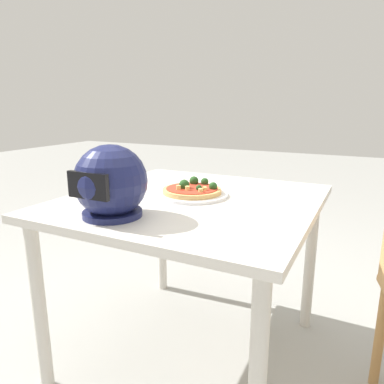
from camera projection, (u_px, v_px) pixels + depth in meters
The scene contains 5 objects.
ground_plane at pixel (192, 351), 1.59m from camera, with size 14.00×14.00×0.00m, color #9E9E99.
dining_table at pixel (192, 218), 1.45m from camera, with size 0.95×0.98×0.71m.
pizza_plate at pixel (192, 194), 1.46m from camera, with size 0.29×0.29×0.01m, color white.
pizza at pixel (193, 189), 1.46m from camera, with size 0.24×0.24×0.06m.
motorcycle_helmet at pixel (111, 183), 1.16m from camera, with size 0.24×0.24×0.24m.
Camera 1 is at (-0.62, 1.23, 1.07)m, focal length 33.51 mm.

